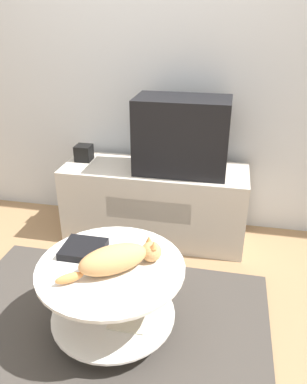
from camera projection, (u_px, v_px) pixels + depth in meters
The scene contains 9 objects.
ground_plane at pixel (99, 339), 2.03m from camera, with size 12.00×12.00×0.00m, color #93704C.
wall_back at pixel (153, 58), 2.71m from camera, with size 8.00×0.05×2.60m.
rug at pixel (99, 338), 2.03m from camera, with size 1.83×1.41×0.02m.
tv_stand at pixel (154, 203), 2.86m from camera, with size 1.36×0.48×0.57m.
tv at pixel (182, 136), 2.57m from camera, with size 0.64×0.36×0.52m.
speaker at pixel (84, 153), 2.85m from camera, with size 0.12×0.12×0.12m.
coffee_table at pixel (112, 290), 1.96m from camera, with size 0.76×0.76×0.43m.
dvd_box at pixel (84, 249), 1.99m from camera, with size 0.22×0.20×0.04m.
cat at pixel (118, 259), 1.83m from camera, with size 0.46×0.37×0.14m.
Camera 1 is at (0.59, -1.39, 1.61)m, focal length 35.00 mm.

